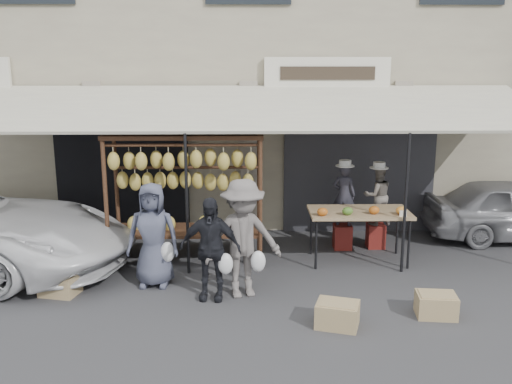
# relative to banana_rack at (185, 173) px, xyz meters

# --- Properties ---
(ground_plane) EXTENTS (90.00, 90.00, 0.00)m
(ground_plane) POSITION_rel_banana_rack_xyz_m (1.08, -1.66, -1.57)
(ground_plane) COLOR #2D2D30
(shophouse) EXTENTS (24.00, 6.15, 7.30)m
(shophouse) POSITION_rel_banana_rack_xyz_m (1.08, 4.83, 2.08)
(shophouse) COLOR tan
(shophouse) RESTS_ON ground_plane
(awning) EXTENTS (10.00, 2.35, 2.92)m
(awning) POSITION_rel_banana_rack_xyz_m (1.09, 0.62, 1.00)
(awning) COLOR beige
(awning) RESTS_ON ground_plane
(banana_rack) EXTENTS (2.60, 0.90, 2.24)m
(banana_rack) POSITION_rel_banana_rack_xyz_m (0.00, 0.00, 0.00)
(banana_rack) COLOR black
(banana_rack) RESTS_ON ground_plane
(produce_table) EXTENTS (1.70, 0.90, 1.04)m
(produce_table) POSITION_rel_banana_rack_xyz_m (2.94, -0.04, -0.71)
(produce_table) COLOR tan
(produce_table) RESTS_ON ground_plane
(vendor_left) EXTENTS (0.48, 0.39, 1.13)m
(vendor_left) POSITION_rel_banana_rack_xyz_m (2.79, 0.67, -0.55)
(vendor_left) COLOR #2B2A34
(vendor_left) RESTS_ON stool_left
(vendor_right) EXTENTS (0.59, 0.49, 1.09)m
(vendor_right) POSITION_rel_banana_rack_xyz_m (3.42, 0.73, -0.58)
(vendor_right) COLOR slate
(vendor_right) RESTS_ON stool_right
(customer_left) EXTENTS (0.81, 0.55, 1.62)m
(customer_left) POSITION_rel_banana_rack_xyz_m (-0.40, -1.00, -0.76)
(customer_left) COLOR #45495D
(customer_left) RESTS_ON ground_plane
(customer_mid) EXTENTS (0.93, 0.48, 1.52)m
(customer_mid) POSITION_rel_banana_rack_xyz_m (0.50, -1.52, -0.81)
(customer_mid) COLOR black
(customer_mid) RESTS_ON ground_plane
(customer_right) EXTENTS (1.27, 0.93, 1.76)m
(customer_right) POSITION_rel_banana_rack_xyz_m (0.97, -1.43, -0.69)
(customer_right) COLOR #68625F
(customer_right) RESTS_ON ground_plane
(stool_left) EXTENTS (0.40, 0.40, 0.45)m
(stool_left) POSITION_rel_banana_rack_xyz_m (2.79, 0.67, -1.35)
(stool_left) COLOR maroon
(stool_left) RESTS_ON ground_plane
(stool_right) EXTENTS (0.36, 0.36, 0.44)m
(stool_right) POSITION_rel_banana_rack_xyz_m (3.42, 0.73, -1.35)
(stool_right) COLOR maroon
(stool_right) RESTS_ON ground_plane
(crate_near_a) EXTENTS (0.64, 0.55, 0.33)m
(crate_near_a) POSITION_rel_banana_rack_xyz_m (2.21, -2.45, -1.41)
(crate_near_a) COLOR tan
(crate_near_a) RESTS_ON ground_plane
(crate_near_b) EXTENTS (0.56, 0.45, 0.31)m
(crate_near_b) POSITION_rel_banana_rack_xyz_m (3.60, -2.17, -1.41)
(crate_near_b) COLOR tan
(crate_near_b) RESTS_ON ground_plane
(crate_far) EXTENTS (0.60, 0.51, 0.32)m
(crate_far) POSITION_rel_banana_rack_xyz_m (-1.76, -1.34, -1.41)
(crate_far) COLOR tan
(crate_far) RESTS_ON ground_plane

